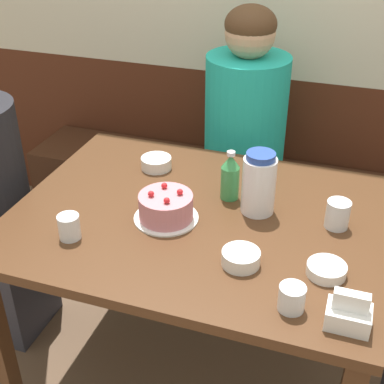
% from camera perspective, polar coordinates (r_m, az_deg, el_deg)
% --- Properties ---
extents(ground_plane, '(12.00, 12.00, 0.00)m').
position_cam_1_polar(ground_plane, '(2.26, 0.45, -18.17)').
color(ground_plane, brown).
extents(bench_seat, '(2.27, 0.38, 0.47)m').
position_cam_1_polar(bench_seat, '(2.72, 6.00, -2.12)').
color(bench_seat, '#381E11').
rests_on(bench_seat, ground_plane).
extents(dining_table, '(1.21, 0.93, 0.74)m').
position_cam_1_polar(dining_table, '(1.82, 0.54, -4.80)').
color(dining_table, '#4C2D19').
rests_on(dining_table, ground_plane).
extents(birthday_cake, '(0.21, 0.21, 0.11)m').
position_cam_1_polar(birthday_cake, '(1.73, -2.80, -1.64)').
color(birthday_cake, white).
rests_on(birthday_cake, dining_table).
extents(water_pitcher, '(0.11, 0.11, 0.22)m').
position_cam_1_polar(water_pitcher, '(1.75, 7.15, 0.91)').
color(water_pitcher, white).
rests_on(water_pitcher, dining_table).
extents(soju_bottle, '(0.06, 0.06, 0.18)m').
position_cam_1_polar(soju_bottle, '(1.82, 4.09, 1.66)').
color(soju_bottle, '#388E4C').
rests_on(soju_bottle, dining_table).
extents(napkin_holder, '(0.11, 0.08, 0.11)m').
position_cam_1_polar(napkin_holder, '(1.41, 16.36, -12.36)').
color(napkin_holder, white).
rests_on(napkin_holder, dining_table).
extents(bowl_soup_white, '(0.11, 0.11, 0.04)m').
position_cam_1_polar(bowl_soup_white, '(1.55, 5.23, -7.02)').
color(bowl_soup_white, white).
rests_on(bowl_soup_white, dining_table).
extents(bowl_rice_small, '(0.11, 0.11, 0.03)m').
position_cam_1_polar(bowl_rice_small, '(1.56, 14.15, -8.04)').
color(bowl_rice_small, white).
rests_on(bowl_rice_small, dining_table).
extents(bowl_side_dish, '(0.12, 0.12, 0.04)m').
position_cam_1_polar(bowl_side_dish, '(2.04, -3.83, 3.12)').
color(bowl_side_dish, white).
rests_on(bowl_side_dish, dining_table).
extents(glass_water_tall, '(0.07, 0.07, 0.08)m').
position_cam_1_polar(glass_water_tall, '(1.68, -12.97, -3.65)').
color(glass_water_tall, silver).
rests_on(glass_water_tall, dining_table).
extents(glass_tumbler_short, '(0.07, 0.07, 0.07)m').
position_cam_1_polar(glass_tumbler_short, '(1.42, 10.59, -11.05)').
color(glass_tumbler_short, silver).
rests_on(glass_tumbler_short, dining_table).
extents(glass_shot_small, '(0.08, 0.08, 0.09)m').
position_cam_1_polar(glass_shot_small, '(1.75, 15.27, -2.31)').
color(glass_shot_small, silver).
rests_on(glass_shot_small, dining_table).
extents(person_teal_shirt, '(0.36, 0.36, 1.27)m').
position_cam_1_polar(person_teal_shirt, '(2.44, 5.54, 4.46)').
color(person_teal_shirt, '#33333D').
rests_on(person_teal_shirt, ground_plane).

